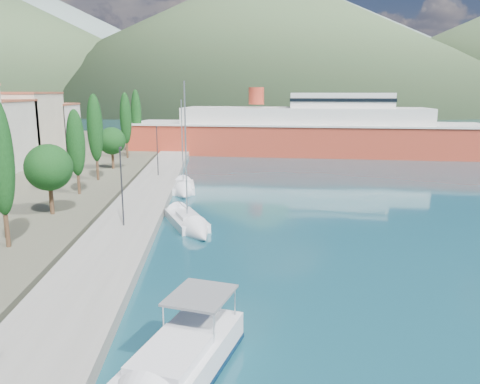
{
  "coord_description": "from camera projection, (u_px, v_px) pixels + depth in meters",
  "views": [
    {
      "loc": [
        -1.81,
        -20.61,
        10.88
      ],
      "look_at": [
        0.0,
        14.0,
        3.5
      ],
      "focal_mm": 35.0,
      "sensor_mm": 36.0,
      "label": 1
    }
  ],
  "objects": [
    {
      "name": "ferry",
      "position": [
        305.0,
        133.0,
        84.35
      ],
      "size": [
        64.11,
        25.38,
        12.46
      ],
      "color": "#B73A25",
      "rests_on": "ground"
    },
    {
      "name": "hills_near",
      "position": [
        337.0,
        45.0,
        381.1
      ],
      "size": [
        1010.0,
        520.0,
        115.0
      ],
      "color": "#425836",
      "rests_on": "ground"
    },
    {
      "name": "tree_row",
      "position": [
        87.0,
        139.0,
        51.05
      ],
      "size": [
        3.94,
        65.44,
        10.73
      ],
      "color": "#47301E",
      "rests_on": "land_strip"
    },
    {
      "name": "quay",
      "position": [
        145.0,
        198.0,
        47.34
      ],
      "size": [
        5.0,
        88.0,
        0.8
      ],
      "primitive_type": "cube",
      "color": "gray",
      "rests_on": "ground"
    },
    {
      "name": "ground",
      "position": [
        221.0,
        130.0,
        139.7
      ],
      "size": [
        1400.0,
        1400.0,
        0.0
      ],
      "primitive_type": "plane",
      "color": "#154553"
    },
    {
      "name": "hills_far",
      "position": [
        321.0,
        41.0,
        617.8
      ],
      "size": [
        1480.0,
        900.0,
        180.0
      ],
      "color": "gray",
      "rests_on": "ground"
    },
    {
      "name": "sailboat_mid",
      "position": [
        184.0,
        191.0,
        51.23
      ],
      "size": [
        3.01,
        7.71,
        11.09
      ],
      "color": "silver",
      "rests_on": "ground"
    },
    {
      "name": "lamp_posts",
      "position": [
        121.0,
        184.0,
        35.42
      ],
      "size": [
        0.15,
        46.13,
        6.06
      ],
      "color": "#2D2D33",
      "rests_on": "quay"
    },
    {
      "name": "sailboat_near",
      "position": [
        193.0,
        227.0,
        37.43
      ],
      "size": [
        4.98,
        9.11,
        12.71
      ],
      "color": "silver",
      "rests_on": "ground"
    }
  ]
}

